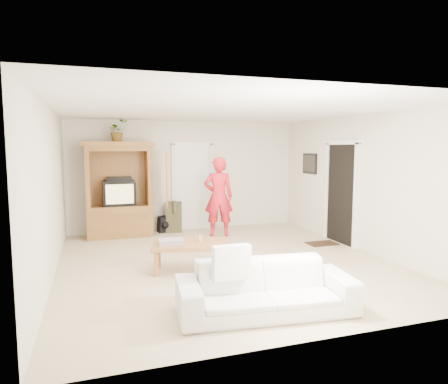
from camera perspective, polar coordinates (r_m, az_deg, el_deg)
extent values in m
plane|color=tan|center=(7.03, 0.17, -9.92)|extent=(6.00, 6.00, 0.00)
plane|color=white|center=(6.78, 0.18, 11.68)|extent=(6.00, 6.00, 0.00)
plane|color=silver|center=(9.67, -5.43, 2.34)|extent=(5.50, 0.00, 5.50)
plane|color=silver|center=(4.07, 13.60, -3.28)|extent=(5.50, 0.00, 5.50)
plane|color=silver|center=(6.47, -23.61, -0.12)|extent=(0.00, 6.00, 6.00)
plane|color=silver|center=(8.08, 19.04, 1.24)|extent=(0.00, 6.00, 6.00)
cube|color=olive|center=(9.22, -14.65, -3.99)|extent=(1.40, 0.60, 0.70)
cube|color=olive|center=(9.08, -18.91, 1.77)|extent=(0.10, 0.60, 1.20)
cube|color=olive|center=(9.16, -10.75, 2.03)|extent=(0.10, 0.60, 1.20)
cube|color=olive|center=(9.37, -14.91, 2.02)|extent=(1.40, 0.06, 1.20)
cube|color=olive|center=(9.07, -14.93, 6.00)|extent=(1.40, 0.60, 0.10)
cube|color=olive|center=(9.07, -14.95, 6.63)|extent=(1.52, 0.68, 0.10)
cube|color=olive|center=(8.74, -8.21, 1.88)|extent=(0.16, 0.67, 1.15)
cube|color=black|center=(9.16, -14.77, -0.11)|extent=(0.70, 0.52, 0.55)
cube|color=tan|center=(8.89, -14.66, -0.29)|extent=(0.58, 0.02, 0.42)
cube|color=black|center=(9.10, -14.81, 1.84)|extent=(0.55, 0.35, 0.08)
cube|color=#966333|center=(8.92, -14.55, -3.68)|extent=(1.19, 0.03, 0.25)
cube|color=white|center=(9.70, -4.51, 0.70)|extent=(0.85, 0.05, 2.04)
cube|color=black|center=(8.57, 16.42, -0.28)|extent=(0.05, 0.90, 2.04)
cube|color=black|center=(9.63, 12.16, 3.99)|extent=(0.03, 0.60, 0.48)
cube|color=#382316|center=(8.51, 13.83, -7.15)|extent=(0.60, 0.40, 0.02)
imported|color=#4C7238|center=(9.06, -14.99, 8.43)|extent=(0.55, 0.54, 0.47)
imported|color=red|center=(8.88, -0.79, -0.68)|extent=(0.72, 0.56, 1.77)
imported|color=silver|center=(4.90, 6.00, -13.50)|extent=(2.17, 1.04, 0.61)
cube|color=#966333|center=(6.47, -4.80, -7.53)|extent=(1.33, 0.91, 0.07)
cube|color=#966333|center=(6.30, -9.65, -10.13)|extent=(0.08, 0.08, 0.39)
cube|color=#966333|center=(6.78, -9.36, -8.92)|extent=(0.08, 0.08, 0.39)
cube|color=#966333|center=(6.31, 0.17, -9.99)|extent=(0.08, 0.08, 0.39)
cube|color=#966333|center=(6.80, -0.29, -8.79)|extent=(0.08, 0.08, 0.39)
cube|color=#E54C76|center=(6.39, -7.53, -7.06)|extent=(0.42, 0.34, 0.08)
cylinder|color=tan|center=(6.54, -3.49, -6.62)|extent=(0.08, 0.08, 0.10)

